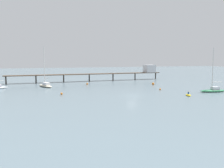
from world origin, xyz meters
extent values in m
plane|color=slate|center=(0.00, 0.00, 0.00)|extent=(400.00, 400.00, 0.00)
cube|color=brown|center=(0.00, 41.18, 2.97)|extent=(64.47, 4.22, 0.30)
cylinder|color=#38332D|center=(-31.21, 40.81, 1.41)|extent=(0.50, 0.50, 2.82)
cylinder|color=#38332D|center=(-20.81, 40.93, 1.41)|extent=(0.50, 0.50, 2.82)
cylinder|color=#38332D|center=(-10.40, 41.06, 1.41)|extent=(0.50, 0.50, 2.82)
cylinder|color=#38332D|center=(0.00, 41.18, 1.41)|extent=(0.50, 0.50, 2.82)
cylinder|color=#38332D|center=(10.40, 41.31, 1.41)|extent=(0.50, 0.50, 2.82)
cylinder|color=#38332D|center=(20.81, 41.43, 1.41)|extent=(0.50, 0.50, 2.82)
cylinder|color=#38332D|center=(31.21, 41.56, 1.41)|extent=(0.50, 0.50, 2.82)
cube|color=silver|center=(27.90, 41.52, 4.80)|extent=(4.37, 4.37, 3.37)
ellipsoid|color=beige|center=(-18.56, 27.15, 0.35)|extent=(4.71, 9.42, 0.71)
cube|color=silver|center=(-18.35, 26.45, 1.10)|extent=(2.35, 3.32, 0.78)
cylinder|color=silver|center=(-18.68, 27.59, 6.91)|extent=(0.23, 0.23, 12.39)
cylinder|color=silver|center=(-18.21, 25.95, 2.94)|extent=(1.12, 3.34, 0.18)
ellipsoid|color=#287F4C|center=(23.79, -1.71, 0.34)|extent=(7.93, 3.55, 0.69)
cube|color=silver|center=(24.39, -1.81, 1.07)|extent=(2.26, 1.92, 0.76)
cylinder|color=silver|center=(23.41, -1.64, 6.42)|extent=(0.21, 0.21, 11.47)
cylinder|color=silver|center=(24.82, -1.89, 2.75)|extent=(2.84, 0.65, 0.17)
ellipsoid|color=yellow|center=(12.98, -4.97, 0.17)|extent=(1.92, 2.65, 0.35)
cylinder|color=navy|center=(12.98, -4.97, 0.62)|extent=(0.47, 0.47, 0.55)
sphere|color=tan|center=(12.98, -4.97, 1.02)|extent=(0.24, 0.24, 0.24)
sphere|color=orange|center=(-4.11, 28.66, 0.32)|extent=(0.65, 0.65, 0.65)
sphere|color=orange|center=(17.45, 19.92, 0.42)|extent=(0.85, 0.85, 0.85)
sphere|color=orange|center=(12.17, 6.78, 0.26)|extent=(0.52, 0.52, 0.52)
sphere|color=orange|center=(-16.23, 7.53, 0.28)|extent=(0.57, 0.57, 0.57)
camera|label=1|loc=(-25.06, -53.25, 9.03)|focal=38.32mm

